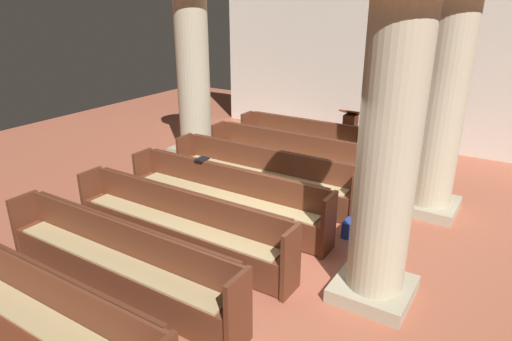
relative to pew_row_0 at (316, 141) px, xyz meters
The scene contains 15 objects.
ground_plane 3.92m from the pew_row_0, 73.32° to the right, with size 19.20×19.20×0.00m, color #AD5B42.
back_wall 3.15m from the pew_row_0, 64.68° to the left, with size 10.00×0.16×4.50m, color silver.
pew_row_0 is the anchor object (origin of this frame).
pew_row_1 1.13m from the pew_row_0, 90.00° to the right, with size 3.68×0.46×0.91m.
pew_row_2 2.27m from the pew_row_0, 90.00° to the right, with size 3.68×0.47×0.91m.
pew_row_3 3.40m from the pew_row_0, 90.00° to the right, with size 3.68×0.46×0.91m.
pew_row_4 4.54m from the pew_row_0, 90.00° to the right, with size 3.68×0.46×0.91m.
pew_row_5 5.67m from the pew_row_0, 90.00° to the right, with size 3.68×0.47×0.91m.
pew_row_6 6.80m from the pew_row_0, 90.00° to the right, with size 3.68×0.46×0.91m.
pillar_aisle_side 3.28m from the pew_row_0, 23.40° to the right, with size 1.06×1.06×3.75m.
pillar_far_side 3.16m from the pew_row_0, 160.91° to the right, with size 1.06×1.06×3.75m.
pillar_aisle_rear 5.07m from the pew_row_0, 56.25° to the right, with size 0.99×0.99×3.75m.
lectern 1.04m from the pew_row_0, 66.02° to the left, with size 0.48×0.45×1.08m.
hymn_book 3.30m from the pew_row_0, 100.81° to the right, with size 0.17×0.21×0.03m, color black.
kneeler_box_blue 3.46m from the pew_row_0, 53.98° to the right, with size 0.41×0.27×0.27m, color navy.
Camera 1 is at (2.84, -5.05, 3.47)m, focal length 31.61 mm.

